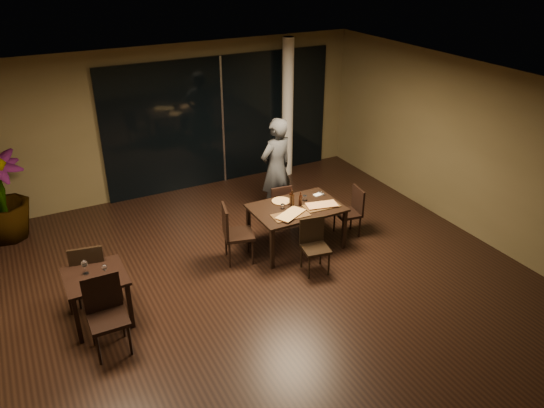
{
  "coord_description": "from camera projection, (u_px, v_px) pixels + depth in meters",
  "views": [
    {
      "loc": [
        -3.02,
        -6.02,
        4.78
      ],
      "look_at": [
        0.41,
        0.56,
        1.05
      ],
      "focal_mm": 35.0,
      "sensor_mm": 36.0,
      "label": 1
    }
  ],
  "objects": [
    {
      "name": "ground",
      "position": [
        265.0,
        285.0,
        8.16
      ],
      "size": [
        8.0,
        8.0,
        0.0
      ],
      "primitive_type": "plane",
      "color": "black",
      "rests_on": "ground"
    },
    {
      "name": "wall_back",
      "position": [
        174.0,
        120.0,
        10.7
      ],
      "size": [
        8.0,
        0.1,
        3.0
      ],
      "primitive_type": "cube",
      "color": "brown",
      "rests_on": "ground"
    },
    {
      "name": "wall_front",
      "position": [
        490.0,
        391.0,
        4.28
      ],
      "size": [
        8.0,
        0.1,
        3.0
      ],
      "primitive_type": "cube",
      "color": "brown",
      "rests_on": "ground"
    },
    {
      "name": "wall_right",
      "position": [
        473.0,
        150.0,
        9.16
      ],
      "size": [
        0.1,
        8.0,
        3.0
      ],
      "primitive_type": "cube",
      "color": "brown",
      "rests_on": "ground"
    },
    {
      "name": "ceiling",
      "position": [
        264.0,
        91.0,
        6.81
      ],
      "size": [
        8.0,
        8.0,
        0.04
      ],
      "primitive_type": "cube",
      "color": "silver",
      "rests_on": "wall_back"
    },
    {
      "name": "window_panel",
      "position": [
        222.0,
        121.0,
        11.11
      ],
      "size": [
        5.0,
        0.06,
        2.7
      ],
      "primitive_type": "cube",
      "color": "black",
      "rests_on": "ground"
    },
    {
      "name": "column",
      "position": [
        288.0,
        109.0,
        11.37
      ],
      "size": [
        0.24,
        0.24,
        3.0
      ],
      "primitive_type": "cylinder",
      "color": "silver",
      "rests_on": "ground"
    },
    {
      "name": "main_table",
      "position": [
        296.0,
        211.0,
        8.91
      ],
      "size": [
        1.5,
        1.0,
        0.75
      ],
      "color": "black",
      "rests_on": "ground"
    },
    {
      "name": "side_table",
      "position": [
        96.0,
        283.0,
        7.13
      ],
      "size": [
        0.8,
        0.8,
        0.75
      ],
      "color": "black",
      "rests_on": "ground"
    },
    {
      "name": "chair_main_far",
      "position": [
        279.0,
        204.0,
        9.6
      ],
      "size": [
        0.44,
        0.44,
        0.85
      ],
      "rotation": [
        0.0,
        0.0,
        3.02
      ],
      "color": "black",
      "rests_on": "ground"
    },
    {
      "name": "chair_main_near",
      "position": [
        314.0,
        242.0,
        8.35
      ],
      "size": [
        0.47,
        0.47,
        0.88
      ],
      "rotation": [
        0.0,
        0.0,
        -0.17
      ],
      "color": "black",
      "rests_on": "ground"
    },
    {
      "name": "chair_main_left",
      "position": [
        233.0,
        231.0,
        8.54
      ],
      "size": [
        0.56,
        0.56,
        1.0
      ],
      "rotation": [
        0.0,
        0.0,
        1.32
      ],
      "color": "black",
      "rests_on": "ground"
    },
    {
      "name": "chair_main_right",
      "position": [
        352.0,
        209.0,
        9.36
      ],
      "size": [
        0.47,
        0.47,
        0.89
      ],
      "rotation": [
        0.0,
        0.0,
        -1.72
      ],
      "color": "black",
      "rests_on": "ground"
    },
    {
      "name": "chair_side_far",
      "position": [
        89.0,
        270.0,
        7.52
      ],
      "size": [
        0.53,
        0.53,
        1.0
      ],
      "rotation": [
        0.0,
        0.0,
        2.97
      ],
      "color": "black",
      "rests_on": "ground"
    },
    {
      "name": "chair_side_near",
      "position": [
        106.0,
        310.0,
        6.69
      ],
      "size": [
        0.48,
        0.48,
        1.03
      ],
      "rotation": [
        0.0,
        0.0,
        -0.01
      ],
      "color": "black",
      "rests_on": "ground"
    },
    {
      "name": "diner",
      "position": [
        276.0,
        169.0,
        9.77
      ],
      "size": [
        0.75,
        0.59,
        1.94
      ],
      "primitive_type": "imported",
      "rotation": [
        0.0,
        0.0,
        3.4
      ],
      "color": "#2C2E31",
      "rests_on": "ground"
    },
    {
      "name": "potted_plant",
      "position": [
        0.0,
        196.0,
        9.09
      ],
      "size": [
        1.14,
        1.14,
        1.64
      ],
      "primitive_type": "imported",
      "rotation": [
        0.0,
        0.0,
        0.34
      ],
      "color": "#21501A",
      "rests_on": "ground"
    },
    {
      "name": "pizza_board_left",
      "position": [
        291.0,
        215.0,
        8.59
      ],
      "size": [
        0.62,
        0.33,
        0.01
      ],
      "primitive_type": "cube",
      "rotation": [
        0.0,
        0.0,
        -0.04
      ],
      "color": "#462D16",
      "rests_on": "main_table"
    },
    {
      "name": "pizza_board_right",
      "position": [
        322.0,
        206.0,
        8.89
      ],
      "size": [
        0.62,
        0.34,
        0.01
      ],
      "primitive_type": "cube",
      "rotation": [
        0.0,
        0.0,
        -0.06
      ],
      "color": "#452E16",
      "rests_on": "main_table"
    },
    {
      "name": "oblong_pizza_left",
      "position": [
        291.0,
        214.0,
        8.58
      ],
      "size": [
        0.57,
        0.45,
        0.02
      ],
      "primitive_type": null,
      "rotation": [
        0.0,
        0.0,
        0.48
      ],
      "color": "maroon",
      "rests_on": "pizza_board_left"
    },
    {
      "name": "oblong_pizza_right",
      "position": [
        322.0,
        205.0,
        8.88
      ],
      "size": [
        0.53,
        0.33,
        0.02
      ],
      "primitive_type": null,
      "rotation": [
        0.0,
        0.0,
        -0.22
      ],
      "color": "#69090A",
      "rests_on": "pizza_board_right"
    },
    {
      "name": "round_pizza",
      "position": [
        281.0,
        201.0,
        9.05
      ],
      "size": [
        0.31,
        0.31,
        0.01
      ],
      "primitive_type": "cylinder",
      "color": "#A62E12",
      "rests_on": "main_table"
    },
    {
      "name": "bottle_a",
      "position": [
        292.0,
        199.0,
        8.8
      ],
      "size": [
        0.07,
        0.07,
        0.3
      ],
      "primitive_type": null,
      "color": "black",
      "rests_on": "main_table"
    },
    {
      "name": "bottle_b",
      "position": [
        300.0,
        199.0,
        8.87
      ],
      "size": [
        0.05,
        0.05,
        0.25
      ],
      "primitive_type": null,
      "color": "black",
      "rests_on": "main_table"
    },
    {
      "name": "bottle_c",
      "position": [
        291.0,
        197.0,
        8.9
      ],
      "size": [
        0.06,
        0.06,
        0.29
      ],
      "primitive_type": null,
      "color": "black",
      "rests_on": "main_table"
    },
    {
      "name": "tumbler_left",
      "position": [
        283.0,
        206.0,
        8.8
      ],
      "size": [
        0.07,
        0.07,
        0.08
      ],
      "primitive_type": "cylinder",
      "color": "white",
      "rests_on": "main_table"
    },
    {
      "name": "tumbler_right",
      "position": [
        305.0,
        198.0,
        9.07
      ],
      "size": [
        0.08,
        0.08,
        0.09
      ],
      "primitive_type": "cylinder",
      "color": "white",
      "rests_on": "main_table"
    },
    {
      "name": "napkin_near",
      "position": [
        328.0,
        203.0,
        8.97
      ],
      "size": [
        0.2,
        0.16,
        0.01
      ],
      "primitive_type": "cube",
      "rotation": [
        0.0,
        0.0,
        -0.35
      ],
      "color": "white",
      "rests_on": "main_table"
    },
    {
      "name": "napkin_far",
      "position": [
        319.0,
        194.0,
        9.29
      ],
      "size": [
        0.19,
        0.12,
        0.01
      ],
      "primitive_type": "cube",
      "rotation": [
        0.0,
        0.0,
        0.12
      ],
      "color": "white",
      "rests_on": "main_table"
    },
    {
      "name": "wine_glass_a",
      "position": [
        85.0,
        267.0,
        7.07
      ],
      "size": [
        0.09,
        0.09,
        0.2
      ],
      "primitive_type": null,
      "color": "white",
      "rests_on": "side_table"
    },
    {
      "name": "wine_glass_b",
      "position": [
        105.0,
        270.0,
        7.03
      ],
      "size": [
        0.07,
        0.07,
        0.16
      ],
      "primitive_type": null,
      "color": "white",
      "rests_on": "side_table"
    },
    {
      "name": "side_napkin",
      "position": [
        101.0,
        281.0,
        6.94
      ],
      "size": [
        0.2,
        0.15,
        0.01
      ],
      "primitive_type": "cube",
      "rotation": [
        0.0,
        0.0,
        0.21
      ],
      "color": "white",
      "rests_on": "side_table"
    }
  ]
}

